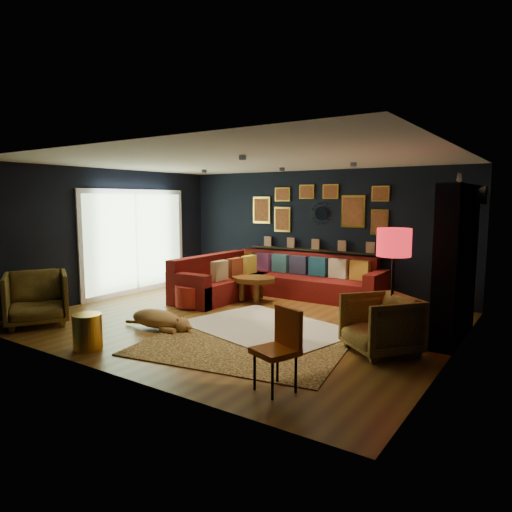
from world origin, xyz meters
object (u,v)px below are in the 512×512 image
Objects in this scene: orange_chair at (281,343)px; sectional at (269,281)px; armchair_right at (381,322)px; pouf at (191,296)px; gold_stool at (88,332)px; dog at (156,315)px; coffee_table at (254,282)px; floor_lamp at (394,248)px; armchair_left at (36,296)px.

sectional is at bearing 144.16° from orange_chair.
pouf is at bearing -148.89° from armchair_right.
gold_stool is 1.20m from dog.
armchair_right is at bearing -26.79° from coffee_table.
coffee_table is 0.86× the size of dog.
armchair_right is 3.87m from gold_stool.
gold_stool is at bearing -153.25° from orange_chair.
armchair_right is at bearing -34.70° from sectional.
orange_chair is at bearing -66.82° from armchair_right.
orange_chair reaches higher than gold_stool.
dog is (-3.30, -1.10, -1.15)m from floor_lamp.
orange_chair is at bearing 6.52° from gold_stool.
floor_lamp is (0.53, 1.98, 0.85)m from orange_chair.
armchair_right is 1.76× the size of gold_stool.
armchair_right reaches higher than coffee_table.
sectional reaches higher than armchair_right.
pouf is at bearing 2.03° from armchair_left.
orange_chair reaches higher than coffee_table.
armchair_right is 0.68× the size of dog.
armchair_right is 0.52× the size of floor_lamp.
orange_chair is at bearing -56.07° from sectional.
dog is (-3.25, -0.84, -0.21)m from armchair_right.
floor_lamp is 3.66m from dog.
armchair_left is at bearing -116.64° from sectional.
orange_chair is (4.52, 0.02, 0.04)m from armchair_left.
coffee_table is at bearing -88.58° from sectional.
armchair_left is at bearing -159.50° from orange_chair.
pouf is 0.62× the size of armchair_left.
armchair_left is at bearing -119.05° from pouf.
sectional is 2.11× the size of floor_lamp.
sectional is 0.59m from coffee_table.
pouf is at bearing 104.92° from dog.
dog is (1.75, 0.90, -0.26)m from armchair_left.
sectional is 7.16× the size of gold_stool.
dog is (0.50, -1.35, -0.01)m from pouf.
coffee_table is 2.21× the size of gold_stool.
pouf is at bearing 100.21° from gold_stool.
gold_stool is at bearing -97.34° from dog.
coffee_table reaches higher than pouf.
armchair_left is at bearing -158.21° from dog.
orange_chair is at bearing -105.07° from floor_lamp.
pouf is at bearing 165.93° from orange_chair.
coffee_table is (0.01, -0.58, 0.08)m from sectional.
armchair_left is at bearing 170.04° from gold_stool.
gold_stool reaches higher than pouf.
sectional is 3.73m from armchair_right.
armchair_right is at bearing -7.79° from pouf.
sectional is at bearing 66.91° from pouf.
orange_chair is (2.81, 0.32, 0.27)m from gold_stool.
coffee_table reaches higher than gold_stool.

